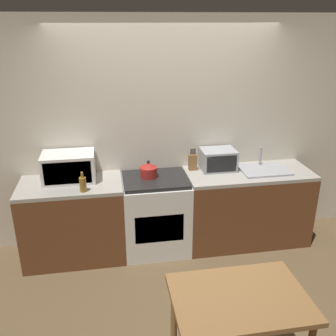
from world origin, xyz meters
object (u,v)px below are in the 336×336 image
Objects in this scene: toaster_oven at (218,160)px; bottle at (83,184)px; microwave at (69,167)px; dining_table at (239,308)px; kettle at (148,170)px; stove_range at (156,214)px.

bottle is at bearing -166.92° from toaster_oven.
microwave is at bearing 115.86° from bottle.
bottle reaches higher than dining_table.
toaster_oven is at bearing 6.26° from kettle.
kettle is (-0.07, 0.05, 0.54)m from stove_range.
toaster_oven is at bearing 1.12° from microwave.
microwave reaches higher than stove_range.
stove_range is 2.28× the size of toaster_oven.
kettle reaches higher than dining_table.
bottle is at bearing 125.27° from dining_table.
kettle is 0.86m from microwave.
microwave is at bearing 176.17° from kettle.
toaster_oven is 0.41× the size of dining_table.
bottle is (-0.70, -0.26, -0.00)m from kettle.
dining_table is (-0.41, -1.93, -0.38)m from toaster_oven.
kettle is at bearing 102.69° from dining_table.
dining_table is at bearing -77.31° from kettle.
stove_range is 0.96m from toaster_oven.
kettle is 0.21× the size of dining_table.
bottle is 1.96m from dining_table.
stove_range is 1.84m from dining_table.
dining_table is (1.11, -1.58, -0.34)m from bottle.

